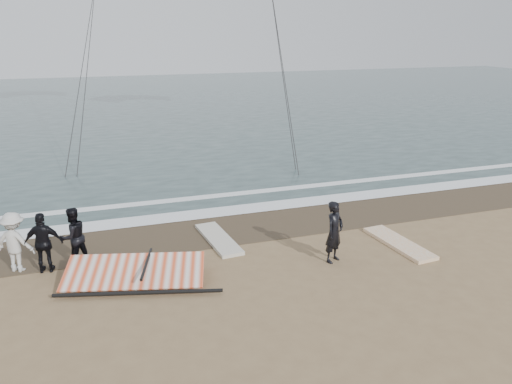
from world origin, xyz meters
TOP-DOWN VIEW (x-y plane):
  - ground at (0.00, 0.00)m, footprint 120.00×120.00m
  - sea at (0.00, 33.00)m, footprint 120.00×54.00m
  - wet_sand at (0.00, 4.50)m, footprint 120.00×2.80m
  - foam_near at (0.00, 5.90)m, footprint 120.00×0.90m
  - foam_far at (0.00, 7.60)m, footprint 120.00×0.45m
  - man_main at (1.80, 1.33)m, footprint 0.73×0.66m
  - board_white at (4.09, 1.66)m, footprint 0.91×2.57m
  - board_cream at (-0.79, 3.62)m, footprint 0.89×2.53m
  - trio_cluster at (-5.52, 3.30)m, footprint 2.47×1.08m
  - sail_rig at (-3.43, 1.96)m, footprint 3.81×2.49m

SIDE VIEW (x-z plane):
  - ground at x=0.00m, z-range 0.00..0.00m
  - wet_sand at x=0.00m, z-range 0.00..0.01m
  - sea at x=0.00m, z-range 0.00..0.02m
  - foam_near at x=0.00m, z-range 0.02..0.03m
  - foam_far at x=0.00m, z-range 0.02..0.03m
  - board_white at x=4.09m, z-range 0.00..0.10m
  - board_cream at x=-0.79m, z-range 0.00..0.10m
  - sail_rig at x=-3.43m, z-range -0.05..0.44m
  - trio_cluster at x=-5.52m, z-range -0.01..1.59m
  - man_main at x=1.80m, z-range 0.00..1.68m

